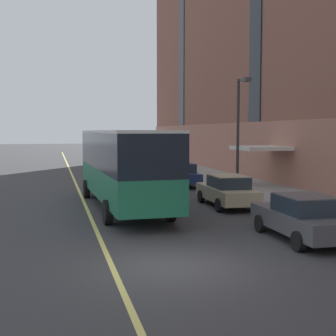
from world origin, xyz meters
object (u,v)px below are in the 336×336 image
at_px(parked_car_navy_1, 181,175).
at_px(parked_car_darkgray_4, 303,217).
at_px(parked_car_red_0, 154,165).
at_px(parked_car_champagne_5, 227,191).
at_px(city_bus, 123,164).
at_px(street_lamp, 240,123).
at_px(fire_hydrant, 213,181).

relative_size(parked_car_navy_1, parked_car_darkgray_4, 0.94).
height_order(parked_car_red_0, parked_car_champagne_5, same).
distance_m(city_bus, street_lamp, 7.54).
height_order(parked_car_champagne_5, fire_hydrant, parked_car_champagne_5).
distance_m(city_bus, parked_car_darkgray_4, 9.45).
relative_size(parked_car_darkgray_4, parked_car_champagne_5, 0.97).
bearing_deg(city_bus, parked_car_red_0, 73.22).
bearing_deg(parked_car_red_0, fire_hydrant, -81.46).
height_order(city_bus, parked_car_red_0, city_bus).
height_order(parked_car_red_0, fire_hydrant, parked_car_red_0).
relative_size(parked_car_red_0, street_lamp, 0.68).
distance_m(parked_car_navy_1, street_lamp, 6.91).
bearing_deg(fire_hydrant, parked_car_champagne_5, -103.89).
bearing_deg(street_lamp, fire_hydrant, 91.41).
relative_size(city_bus, parked_car_navy_1, 2.81).
bearing_deg(parked_car_champagne_5, parked_car_darkgray_4, -90.46).
distance_m(parked_car_red_0, street_lamp, 15.29).
xyz_separation_m(parked_car_champagne_5, fire_hydrant, (1.74, 7.02, -0.29)).
xyz_separation_m(parked_car_red_0, parked_car_champagne_5, (-0.12, -17.77, 0.00)).
height_order(parked_car_champagne_5, street_lamp, street_lamp).
distance_m(parked_car_red_0, fire_hydrant, 10.87).
bearing_deg(street_lamp, parked_car_champagne_5, -121.89).
xyz_separation_m(city_bus, parked_car_red_0, (5.17, 17.16, -1.38)).
height_order(parked_car_navy_1, parked_car_champagne_5, same).
relative_size(city_bus, parked_car_red_0, 2.81).
bearing_deg(fire_hydrant, parked_car_red_0, 98.54).
xyz_separation_m(parked_car_champagne_5, street_lamp, (1.84, 2.95, 3.35)).
xyz_separation_m(city_bus, fire_hydrant, (6.79, 6.41, -1.67)).
bearing_deg(parked_car_champagne_5, city_bus, 173.11).
bearing_deg(street_lamp, city_bus, -161.23).
height_order(parked_car_navy_1, parked_car_darkgray_4, same).
bearing_deg(fire_hydrant, city_bus, -136.65).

